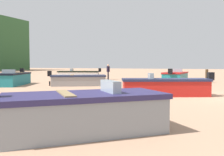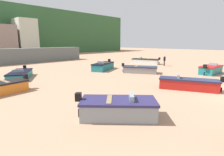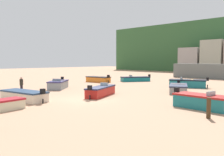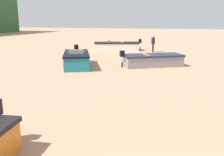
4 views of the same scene
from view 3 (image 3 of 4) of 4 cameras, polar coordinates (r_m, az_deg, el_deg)
ground_plane at (r=20.57m, az=-5.55°, el=-4.96°), size 160.00×160.00×0.00m
harbor_pier at (r=45.94m, az=24.14°, el=1.38°), size 17.06×2.40×2.63m
townhouse_far_left at (r=66.65m, az=18.19°, el=3.95°), size 5.27×5.17×6.49m
townhouse_centre_left at (r=64.26m, az=22.86°, el=4.55°), size 5.12×5.20×8.12m
boat_teal_1 at (r=17.59m, az=20.26°, el=-5.15°), size 3.98×1.75×1.27m
boat_orange_2 at (r=36.40m, az=-3.25°, el=-0.30°), size 4.04×2.07×1.16m
boat_grey_3 at (r=25.65m, az=15.29°, el=-2.36°), size 3.44×4.35×1.12m
boat_cream_5 at (r=21.01m, az=-19.93°, el=-3.88°), size 4.82×2.31×1.12m
boat_red_6 at (r=22.28m, az=-2.62°, el=-3.07°), size 2.92×4.55×1.20m
boat_teal_7 at (r=30.70m, az=17.30°, el=-1.20°), size 4.54×3.23×1.27m
boat_grey_8 at (r=28.62m, az=-12.47°, el=-1.50°), size 3.70×3.82×1.25m
boat_teal_9 at (r=37.88m, az=5.49°, el=-0.22°), size 3.73×4.66×1.05m
mooring_post_mid_beach at (r=14.76m, az=21.70°, el=-6.56°), size 0.24×0.24×1.17m
beach_walker_distant at (r=25.66m, az=-20.46°, el=-1.25°), size 0.47×0.50×1.62m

